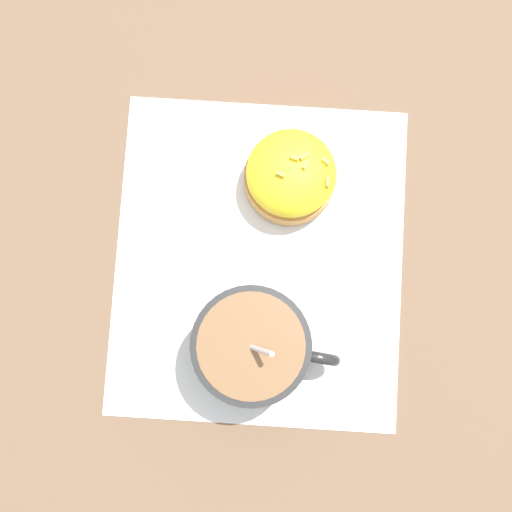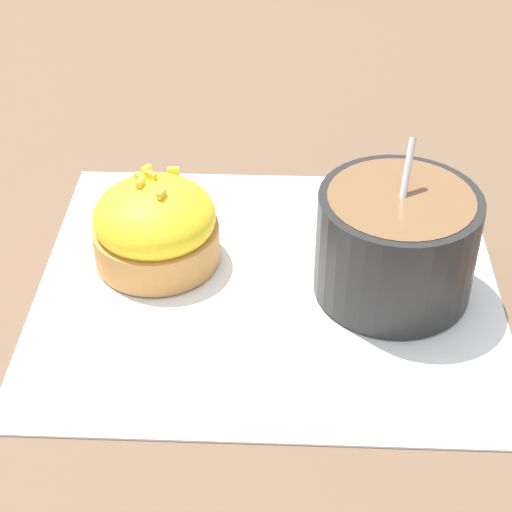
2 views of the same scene
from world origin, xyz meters
name	(u,v)px [view 2 (image 2 of 2)]	position (x,y,z in m)	size (l,w,h in m)	color
ground_plane	(268,286)	(0.00, 0.00, 0.00)	(3.00, 3.00, 0.00)	brown
paper_napkin	(268,284)	(0.00, 0.00, 0.00)	(0.30, 0.27, 0.00)	white
coffee_cup	(396,238)	(-0.07, -0.01, 0.04)	(0.09, 0.12, 0.09)	black
frosted_pastry	(155,226)	(0.07, -0.01, 0.03)	(0.08, 0.08, 0.06)	#C18442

